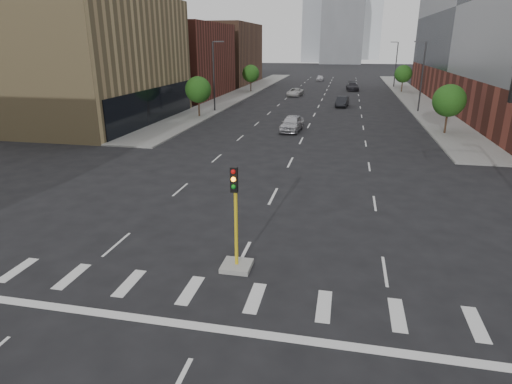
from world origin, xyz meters
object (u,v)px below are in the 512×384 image
(car_mid_right, at_px, (342,102))
(car_far_left, at_px, (295,92))
(car_deep_right, at_px, (352,86))
(car_distant, at_px, (320,78))
(car_near_left, at_px, (292,123))
(median_traffic_signal, at_px, (236,247))

(car_mid_right, bearing_deg, car_far_left, 130.81)
(car_far_left, relative_size, car_deep_right, 0.90)
(car_mid_right, height_order, car_distant, car_mid_right)
(car_distant, bearing_deg, car_deep_right, -69.77)
(car_far_left, xyz_separation_m, car_deep_right, (9.90, 11.50, 0.11))
(car_mid_right, height_order, car_deep_right, car_deep_right)
(car_near_left, relative_size, car_far_left, 1.01)
(median_traffic_signal, xyz_separation_m, car_distant, (-2.71, 93.33, -0.26))
(car_near_left, relative_size, car_mid_right, 1.10)
(car_deep_right, xyz_separation_m, car_distant, (-7.64, 20.68, -0.07))
(median_traffic_signal, height_order, car_far_left, median_traffic_signal)
(car_deep_right, bearing_deg, car_distant, 106.13)
(car_far_left, distance_m, car_deep_right, 15.17)
(median_traffic_signal, xyz_separation_m, car_deep_right, (4.93, 72.64, -0.19))
(car_distant, bearing_deg, car_mid_right, -82.17)
(car_distant, bearing_deg, car_near_left, -88.95)
(car_near_left, xyz_separation_m, car_distant, (-1.21, 63.82, -0.13))
(car_far_left, height_order, car_distant, car_distant)
(car_near_left, bearing_deg, car_deep_right, 86.27)
(car_mid_right, bearing_deg, car_distant, 103.74)
(car_mid_right, distance_m, car_distant, 44.57)
(car_mid_right, bearing_deg, median_traffic_signal, -88.06)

